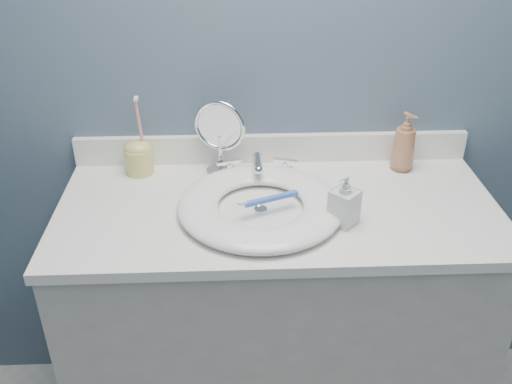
{
  "coord_description": "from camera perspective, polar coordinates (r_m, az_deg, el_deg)",
  "views": [
    {
      "loc": [
        -0.12,
        -0.36,
        1.71
      ],
      "look_at": [
        -0.06,
        0.94,
        0.94
      ],
      "focal_mm": 40.0,
      "sensor_mm": 36.0,
      "label": 1
    }
  ],
  "objects": [
    {
      "name": "back_wall",
      "position": [
        1.7,
        1.71,
        12.95
      ],
      "size": [
        2.2,
        0.02,
        2.4
      ],
      "primitive_type": "cube",
      "color": "#4B5A71",
      "rests_on": "ground"
    },
    {
      "name": "vanity_cabinet",
      "position": [
        1.86,
        1.94,
        -13.29
      ],
      "size": [
        1.2,
        0.55,
        0.85
      ],
      "primitive_type": "cube",
      "color": "beige",
      "rests_on": "ground"
    },
    {
      "name": "countertop",
      "position": [
        1.59,
        2.21,
        -1.74
      ],
      "size": [
        1.22,
        0.57,
        0.03
      ],
      "primitive_type": "cube",
      "color": "white",
      "rests_on": "vanity_cabinet"
    },
    {
      "name": "backsplash",
      "position": [
        1.79,
        1.61,
        4.39
      ],
      "size": [
        1.22,
        0.02,
        0.09
      ],
      "primitive_type": "cube",
      "color": "white",
      "rests_on": "countertop"
    },
    {
      "name": "basin",
      "position": [
        1.54,
        0.47,
        -1.3
      ],
      "size": [
        0.45,
        0.45,
        0.04
      ],
      "primitive_type": null,
      "color": "white",
      "rests_on": "countertop"
    },
    {
      "name": "drain",
      "position": [
        1.55,
        0.46,
        -1.78
      ],
      "size": [
        0.04,
        0.04,
        0.01
      ],
      "primitive_type": "cylinder",
      "color": "silver",
      "rests_on": "countertop"
    },
    {
      "name": "faucet",
      "position": [
        1.71,
        0.14,
        2.42
      ],
      "size": [
        0.25,
        0.13,
        0.07
      ],
      "color": "silver",
      "rests_on": "countertop"
    },
    {
      "name": "makeup_mirror",
      "position": [
        1.69,
        -3.64,
        5.79
      ],
      "size": [
        0.15,
        0.09,
        0.23
      ],
      "rotation": [
        0.0,
        0.0,
        -0.33
      ],
      "color": "silver",
      "rests_on": "countertop"
    },
    {
      "name": "soap_bottle_amber",
      "position": [
        1.78,
        14.63,
        4.88
      ],
      "size": [
        0.1,
        0.1,
        0.18
      ],
      "primitive_type": "imported",
      "rotation": [
        0.0,
        0.0,
        0.54
      ],
      "color": "#A56E4A",
      "rests_on": "countertop"
    },
    {
      "name": "soap_bottle_clear",
      "position": [
        1.48,
        8.86,
        -0.73
      ],
      "size": [
        0.09,
        0.09,
        0.14
      ],
      "primitive_type": "imported",
      "rotation": [
        0.0,
        0.0,
        -0.78
      ],
      "color": "silver",
      "rests_on": "countertop"
    },
    {
      "name": "toothbrush_holder",
      "position": [
        1.75,
        -11.65,
        3.56
      ],
      "size": [
        0.09,
        0.09,
        0.24
      ],
      "rotation": [
        0.0,
        0.0,
        -0.37
      ],
      "color": "#D5CD6A",
      "rests_on": "countertop"
    },
    {
      "name": "toothbrush_lying",
      "position": [
        1.52,
        1.32,
        -0.72
      ],
      "size": [
        0.17,
        0.08,
        0.02
      ],
      "rotation": [
        0.0,
        0.0,
        0.39
      ],
      "color": "blue",
      "rests_on": "basin"
    }
  ]
}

